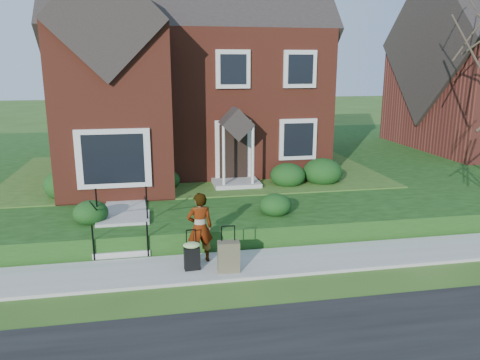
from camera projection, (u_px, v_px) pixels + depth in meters
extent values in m
plane|color=#2D5119|center=(227.00, 267.00, 11.25)|extent=(120.00, 120.00, 0.00)
cube|color=#9E9B93|center=(227.00, 266.00, 11.24)|extent=(60.00, 1.60, 0.08)
cube|color=#18370F|center=(273.00, 161.00, 22.30)|extent=(44.00, 20.00, 0.60)
cube|color=#9E9B93|center=(128.00, 193.00, 15.42)|extent=(1.20, 6.00, 0.06)
cube|color=maroon|center=(189.00, 100.00, 20.01)|extent=(10.00, 8.00, 5.40)
cube|color=maroon|center=(114.00, 111.00, 14.92)|extent=(3.60, 2.40, 5.40)
cube|color=beige|center=(114.00, 158.00, 14.14)|extent=(2.20, 0.30, 1.80)
cube|color=black|center=(233.00, 154.00, 16.74)|extent=(1.00, 0.12, 2.10)
cube|color=black|center=(298.00, 139.00, 17.07)|extent=(1.40, 0.10, 1.50)
cube|color=#9E9B93|center=(122.00, 253.00, 11.72)|extent=(1.40, 0.30, 0.15)
cube|color=#9E9B93|center=(122.00, 243.00, 11.97)|extent=(1.40, 0.30, 0.15)
cube|color=#9E9B93|center=(123.00, 233.00, 12.22)|extent=(1.40, 0.30, 0.15)
cube|color=#9E9B93|center=(123.00, 224.00, 12.47)|extent=(1.40, 0.30, 0.15)
cube|color=#9E9B93|center=(124.00, 218.00, 13.00)|extent=(1.40, 0.80, 0.15)
cylinder|color=black|center=(93.00, 243.00, 11.37)|extent=(0.04, 0.04, 0.90)
cylinder|color=black|center=(97.00, 205.00, 12.37)|extent=(0.04, 0.04, 0.90)
cylinder|color=black|center=(148.00, 239.00, 11.60)|extent=(0.04, 0.04, 0.90)
cylinder|color=black|center=(147.00, 203.00, 12.60)|extent=(0.04, 0.04, 0.90)
ellipsoid|color=black|center=(68.00, 181.00, 14.96)|extent=(1.51, 1.51, 1.06)
ellipsoid|color=black|center=(166.00, 178.00, 16.18)|extent=(0.98, 0.98, 0.69)
ellipsoid|color=black|center=(288.00, 173.00, 16.51)|extent=(1.25, 1.25, 0.87)
ellipsoid|color=black|center=(323.00, 169.00, 16.83)|extent=(1.42, 1.42, 0.99)
ellipsoid|color=black|center=(91.00, 210.00, 12.61)|extent=(0.94, 0.94, 0.66)
ellipsoid|color=black|center=(275.00, 203.00, 13.32)|extent=(0.93, 0.93, 0.65)
imported|color=#999999|center=(200.00, 227.00, 11.22)|extent=(0.67, 0.47, 1.73)
cube|color=black|center=(192.00, 258.00, 10.89)|extent=(0.38, 0.22, 0.55)
cylinder|color=black|center=(191.00, 231.00, 10.73)|extent=(0.22, 0.04, 0.03)
cylinder|color=black|center=(187.00, 239.00, 10.76)|extent=(0.02, 0.02, 0.41)
cylinder|color=black|center=(196.00, 239.00, 10.80)|extent=(0.02, 0.02, 0.41)
cylinder|color=black|center=(187.00, 268.00, 10.93)|extent=(0.04, 0.06, 0.06)
cylinder|color=black|center=(198.00, 268.00, 10.97)|extent=(0.04, 0.06, 0.06)
ellipsoid|color=#92B668|center=(192.00, 245.00, 10.81)|extent=(0.42, 0.35, 0.13)
cube|color=brown|center=(229.00, 257.00, 10.77)|extent=(0.52, 0.31, 0.72)
cylinder|color=black|center=(228.00, 227.00, 10.60)|extent=(0.30, 0.05, 0.03)
cylinder|color=black|center=(222.00, 235.00, 10.62)|extent=(0.02, 0.02, 0.35)
cylinder|color=black|center=(235.00, 234.00, 10.67)|extent=(0.02, 0.02, 0.35)
cylinder|color=black|center=(221.00, 271.00, 10.82)|extent=(0.04, 0.06, 0.06)
cylinder|color=black|center=(236.00, 269.00, 10.88)|extent=(0.04, 0.06, 0.06)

